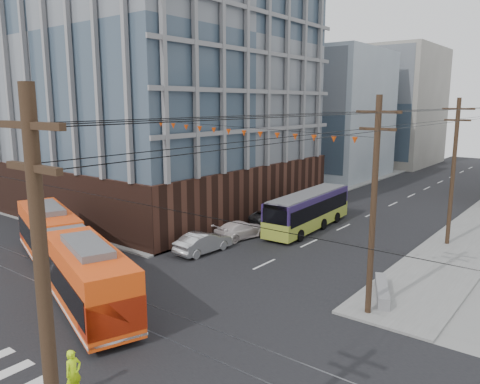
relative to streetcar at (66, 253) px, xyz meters
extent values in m
plane|color=slate|center=(7.45, -4.10, -1.84)|extent=(160.00, 160.00, 0.00)
cube|color=#381E16|center=(-14.55, 18.90, 12.46)|extent=(30.00, 25.00, 28.60)
cube|color=#8C99A5|center=(-9.55, 47.90, 7.16)|extent=(18.00, 16.00, 18.00)
cube|color=gray|center=(-6.55, 67.90, 8.16)|extent=(16.00, 18.00, 20.00)
cylinder|color=black|center=(15.95, -10.10, 3.66)|extent=(0.30, 0.30, 11.00)
imported|color=#B6B7B9|center=(2.52, 9.28, -1.08)|extent=(1.85, 4.70, 1.52)
imported|color=silver|center=(2.41, 13.85, -1.15)|extent=(2.79, 5.03, 1.38)
imported|color=#4A4B4E|center=(1.46, 19.40, -1.24)|extent=(3.11, 4.68, 1.19)
imported|color=#CAFF12|center=(10.08, -6.10, -0.94)|extent=(0.46, 0.67, 1.79)
cube|color=gray|center=(15.75, 9.31, -1.44)|extent=(2.43, 3.98, 0.79)
camera|label=1|loc=(24.43, -14.63, 8.77)|focal=35.00mm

